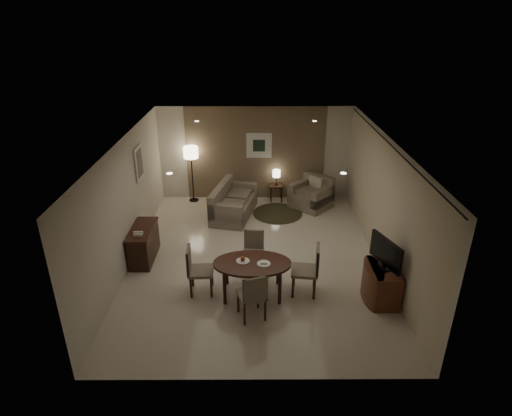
{
  "coord_description": "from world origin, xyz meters",
  "views": [
    {
      "loc": [
        -0.04,
        -8.27,
        5.05
      ],
      "look_at": [
        0.0,
        0.2,
        1.15
      ],
      "focal_mm": 30.0,
      "sensor_mm": 36.0,
      "label": 1
    }
  ],
  "objects_px": {
    "tv_cabinet": "(382,283)",
    "sofa": "(234,201)",
    "chair_left": "(201,270)",
    "chair_far": "(253,254)",
    "armchair": "(311,193)",
    "side_table": "(276,193)",
    "chair_right": "(304,270)",
    "floor_lamp": "(192,174)",
    "console_desk": "(144,244)",
    "chair_near": "(251,294)",
    "dining_table": "(252,278)"
  },
  "relations": [
    {
      "from": "console_desk",
      "to": "tv_cabinet",
      "type": "height_order",
      "value": "console_desk"
    },
    {
      "from": "tv_cabinet",
      "to": "chair_near",
      "type": "height_order",
      "value": "chair_near"
    },
    {
      "from": "side_table",
      "to": "chair_near",
      "type": "bearing_deg",
      "value": -97.49
    },
    {
      "from": "console_desk",
      "to": "sofa",
      "type": "bearing_deg",
      "value": 49.64
    },
    {
      "from": "armchair",
      "to": "dining_table",
      "type": "bearing_deg",
      "value": -69.18
    },
    {
      "from": "chair_near",
      "to": "side_table",
      "type": "bearing_deg",
      "value": -116.04
    },
    {
      "from": "chair_near",
      "to": "sofa",
      "type": "bearing_deg",
      "value": -101.89
    },
    {
      "from": "chair_right",
      "to": "floor_lamp",
      "type": "height_order",
      "value": "floor_lamp"
    },
    {
      "from": "chair_right",
      "to": "sofa",
      "type": "relative_size",
      "value": 0.57
    },
    {
      "from": "sofa",
      "to": "armchair",
      "type": "bearing_deg",
      "value": -63.09
    },
    {
      "from": "console_desk",
      "to": "sofa",
      "type": "xyz_separation_m",
      "value": [
        1.9,
        2.24,
        0.05
      ]
    },
    {
      "from": "console_desk",
      "to": "side_table",
      "type": "distance_m",
      "value": 4.49
    },
    {
      "from": "sofa",
      "to": "console_desk",
      "type": "bearing_deg",
      "value": 152.54
    },
    {
      "from": "tv_cabinet",
      "to": "sofa",
      "type": "relative_size",
      "value": 0.5
    },
    {
      "from": "chair_near",
      "to": "chair_right",
      "type": "relative_size",
      "value": 0.94
    },
    {
      "from": "chair_far",
      "to": "chair_near",
      "type": "bearing_deg",
      "value": -85.61
    },
    {
      "from": "console_desk",
      "to": "side_table",
      "type": "relative_size",
      "value": 2.47
    },
    {
      "from": "console_desk",
      "to": "side_table",
      "type": "xyz_separation_m",
      "value": [
        3.09,
        3.25,
        -0.13
      ]
    },
    {
      "from": "tv_cabinet",
      "to": "floor_lamp",
      "type": "relative_size",
      "value": 0.55
    },
    {
      "from": "dining_table",
      "to": "floor_lamp",
      "type": "bearing_deg",
      "value": 110.8
    },
    {
      "from": "tv_cabinet",
      "to": "armchair",
      "type": "height_order",
      "value": "armchair"
    },
    {
      "from": "console_desk",
      "to": "tv_cabinet",
      "type": "relative_size",
      "value": 1.33
    },
    {
      "from": "dining_table",
      "to": "floor_lamp",
      "type": "distance_m",
      "value": 4.91
    },
    {
      "from": "sofa",
      "to": "chair_right",
      "type": "bearing_deg",
      "value": -143.79
    },
    {
      "from": "chair_left",
      "to": "tv_cabinet",
      "type": "bearing_deg",
      "value": -97.07
    },
    {
      "from": "side_table",
      "to": "armchair",
      "type": "bearing_deg",
      "value": -26.33
    },
    {
      "from": "sofa",
      "to": "armchair",
      "type": "height_order",
      "value": "armchair"
    },
    {
      "from": "chair_left",
      "to": "floor_lamp",
      "type": "xyz_separation_m",
      "value": [
        -0.74,
        4.5,
        0.33
      ]
    },
    {
      "from": "chair_right",
      "to": "armchair",
      "type": "distance_m",
      "value": 4.11
    },
    {
      "from": "sofa",
      "to": "floor_lamp",
      "type": "xyz_separation_m",
      "value": [
        -1.23,
        1.01,
        0.39
      ]
    },
    {
      "from": "tv_cabinet",
      "to": "sofa",
      "type": "height_order",
      "value": "sofa"
    },
    {
      "from": "chair_near",
      "to": "sofa",
      "type": "height_order",
      "value": "chair_near"
    },
    {
      "from": "sofa",
      "to": "side_table",
      "type": "xyz_separation_m",
      "value": [
        1.19,
        1.01,
        -0.18
      ]
    },
    {
      "from": "side_table",
      "to": "sofa",
      "type": "bearing_deg",
      "value": -139.62
    },
    {
      "from": "tv_cabinet",
      "to": "dining_table",
      "type": "height_order",
      "value": "dining_table"
    },
    {
      "from": "chair_far",
      "to": "floor_lamp",
      "type": "xyz_separation_m",
      "value": [
        -1.75,
        3.8,
        0.36
      ]
    },
    {
      "from": "tv_cabinet",
      "to": "chair_far",
      "type": "bearing_deg",
      "value": 159.08
    },
    {
      "from": "chair_near",
      "to": "chair_far",
      "type": "height_order",
      "value": "chair_near"
    },
    {
      "from": "console_desk",
      "to": "chair_right",
      "type": "xyz_separation_m",
      "value": [
        3.42,
        -1.28,
        0.13
      ]
    },
    {
      "from": "tv_cabinet",
      "to": "chair_far",
      "type": "xyz_separation_m",
      "value": [
        -2.47,
        0.94,
        0.1
      ]
    },
    {
      "from": "dining_table",
      "to": "chair_far",
      "type": "distance_m",
      "value": 0.77
    },
    {
      "from": "chair_right",
      "to": "sofa",
      "type": "height_order",
      "value": "chair_right"
    },
    {
      "from": "console_desk",
      "to": "chair_right",
      "type": "bearing_deg",
      "value": -20.56
    },
    {
      "from": "dining_table",
      "to": "floor_lamp",
      "type": "relative_size",
      "value": 0.92
    },
    {
      "from": "console_desk",
      "to": "dining_table",
      "type": "distance_m",
      "value": 2.75
    },
    {
      "from": "dining_table",
      "to": "chair_left",
      "type": "bearing_deg",
      "value": 175.97
    },
    {
      "from": "sofa",
      "to": "tv_cabinet",
      "type": "bearing_deg",
      "value": -128.48
    },
    {
      "from": "tv_cabinet",
      "to": "dining_table",
      "type": "relative_size",
      "value": 0.6
    },
    {
      "from": "chair_near",
      "to": "chair_far",
      "type": "xyz_separation_m",
      "value": [
        0.03,
        1.46,
        -0.03
      ]
    },
    {
      "from": "console_desk",
      "to": "chair_right",
      "type": "height_order",
      "value": "chair_right"
    }
  ]
}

